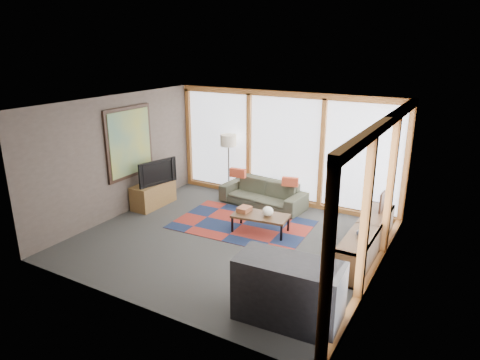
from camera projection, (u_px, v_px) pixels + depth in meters
The scene contains 17 objects.
ground at pixel (230, 240), 8.22m from camera, with size 5.50×5.50×0.00m, color #2B2B29.
room_envelope at pixel (267, 159), 7.98m from camera, with size 5.52×5.02×2.62m.
rug at pixel (242, 224), 8.90m from camera, with size 2.75×1.77×0.01m, color maroon.
sofa at pixel (263, 193), 9.87m from camera, with size 1.99×0.78×0.58m, color #363628.
pillow_left at pixel (238, 173), 10.07m from camera, with size 0.38×0.11×0.21m, color #B54226.
pillow_right at pixel (290, 182), 9.45m from camera, with size 0.36×0.11×0.20m, color #B54226.
floor_lamp at pixel (229, 166), 10.33m from camera, with size 0.39×0.39×1.54m, color black, non-canonical shape.
coffee_table at pixel (260, 223), 8.51m from camera, with size 1.10×0.55×0.37m, color #352111, non-canonical shape.
book_stack at pixel (244, 209), 8.62m from camera, with size 0.22×0.28×0.09m, color brown.
vase at pixel (268, 211), 8.39m from camera, with size 0.22×0.22×0.19m, color white.
bookshelf at pixel (367, 240), 7.52m from camera, with size 0.44×2.42×0.60m, color #352111, non-canonical shape.
bowl_a at pixel (362, 233), 6.97m from camera, with size 0.20×0.20×0.10m, color black.
bowl_b at pixel (365, 226), 7.26m from camera, with size 0.15×0.15×0.08m, color black.
shelf_picture at pixel (382, 202), 7.94m from camera, with size 0.04×0.29×0.38m, color black.
tv_console at pixel (153, 194), 9.87m from camera, with size 0.46×1.10×0.55m, color brown.
television at pixel (155, 172), 9.66m from camera, with size 0.98×0.13×0.56m, color black.
bar_counter at pixel (288, 291), 5.72m from camera, with size 1.42×0.66×0.90m, color black.
Camera 1 is at (3.88, -6.38, 3.63)m, focal length 32.00 mm.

